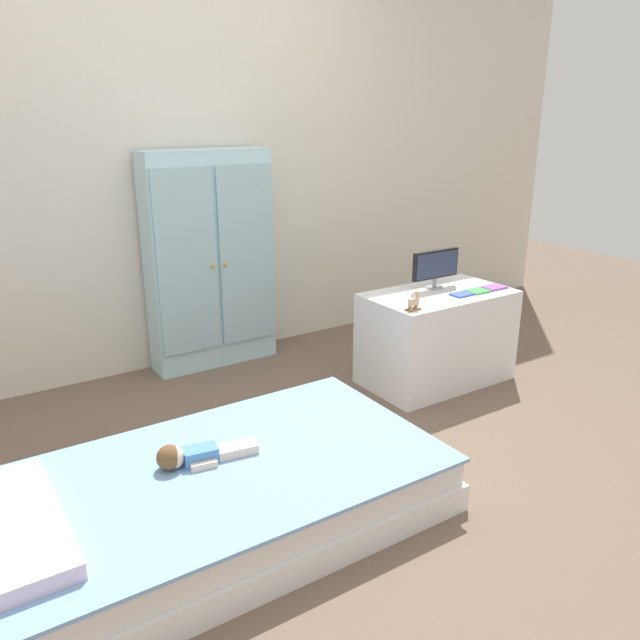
{
  "coord_description": "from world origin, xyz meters",
  "views": [
    {
      "loc": [
        -1.36,
        -2.04,
        1.51
      ],
      "look_at": [
        0.24,
        0.41,
        0.53
      ],
      "focal_mm": 35.3,
      "sensor_mm": 36.0,
      "label": 1
    }
  ],
  "objects_px": {
    "doll": "(189,456)",
    "book_green": "(478,291)",
    "book_purple": "(494,287)",
    "tv_stand": "(437,337)",
    "bed": "(211,498)",
    "book_blue": "(461,294)",
    "rocking_horse_toy": "(414,302)",
    "wardrobe": "(210,261)",
    "tv_monitor": "(436,266)"
  },
  "relations": [
    {
      "from": "book_purple",
      "to": "doll",
      "type": "bearing_deg",
      "value": -170.12
    },
    {
      "from": "book_blue",
      "to": "wardrobe",
      "type": "bearing_deg",
      "value": 133.47
    },
    {
      "from": "bed",
      "to": "book_blue",
      "type": "relative_size",
      "value": 15.32
    },
    {
      "from": "tv_stand",
      "to": "book_purple",
      "type": "bearing_deg",
      "value": -18.54
    },
    {
      "from": "book_blue",
      "to": "book_purple",
      "type": "relative_size",
      "value": 0.85
    },
    {
      "from": "bed",
      "to": "book_blue",
      "type": "xyz_separation_m",
      "value": [
        1.72,
        0.44,
        0.43
      ]
    },
    {
      "from": "tv_monitor",
      "to": "book_green",
      "type": "xyz_separation_m",
      "value": [
        0.15,
        -0.19,
        -0.13
      ]
    },
    {
      "from": "book_green",
      "to": "book_blue",
      "type": "bearing_deg",
      "value": 180.0
    },
    {
      "from": "bed",
      "to": "book_blue",
      "type": "bearing_deg",
      "value": 14.3
    },
    {
      "from": "tv_monitor",
      "to": "bed",
      "type": "bearing_deg",
      "value": -159.61
    },
    {
      "from": "book_green",
      "to": "doll",
      "type": "bearing_deg",
      "value": -169.42
    },
    {
      "from": "book_blue",
      "to": "book_green",
      "type": "xyz_separation_m",
      "value": [
        0.13,
        0.0,
        -0.0
      ]
    },
    {
      "from": "doll",
      "to": "book_blue",
      "type": "relative_size",
      "value": 3.39
    },
    {
      "from": "bed",
      "to": "book_green",
      "type": "xyz_separation_m",
      "value": [
        1.85,
        0.44,
        0.43
      ]
    },
    {
      "from": "tv_stand",
      "to": "tv_monitor",
      "type": "bearing_deg",
      "value": 64.47
    },
    {
      "from": "tv_stand",
      "to": "tv_monitor",
      "type": "height_order",
      "value": "tv_monitor"
    },
    {
      "from": "wardrobe",
      "to": "tv_stand",
      "type": "height_order",
      "value": "wardrobe"
    },
    {
      "from": "bed",
      "to": "book_purple",
      "type": "height_order",
      "value": "book_purple"
    },
    {
      "from": "book_blue",
      "to": "book_green",
      "type": "bearing_deg",
      "value": 0.0
    },
    {
      "from": "rocking_horse_toy",
      "to": "tv_monitor",
      "type": "bearing_deg",
      "value": 33.87
    },
    {
      "from": "bed",
      "to": "wardrobe",
      "type": "xyz_separation_m",
      "value": [
        0.7,
        1.52,
        0.54
      ]
    },
    {
      "from": "tv_stand",
      "to": "doll",
      "type": "bearing_deg",
      "value": -164.79
    },
    {
      "from": "doll",
      "to": "wardrobe",
      "type": "distance_m",
      "value": 1.66
    },
    {
      "from": "book_green",
      "to": "bed",
      "type": "bearing_deg",
      "value": -166.65
    },
    {
      "from": "doll",
      "to": "book_green",
      "type": "height_order",
      "value": "book_green"
    },
    {
      "from": "tv_monitor",
      "to": "doll",
      "type": "bearing_deg",
      "value": -162.6
    },
    {
      "from": "rocking_horse_toy",
      "to": "book_purple",
      "type": "height_order",
      "value": "rocking_horse_toy"
    },
    {
      "from": "doll",
      "to": "rocking_horse_toy",
      "type": "xyz_separation_m",
      "value": [
        1.36,
        0.29,
        0.31
      ]
    },
    {
      "from": "bed",
      "to": "wardrobe",
      "type": "distance_m",
      "value": 1.76
    },
    {
      "from": "doll",
      "to": "book_purple",
      "type": "distance_m",
      "value": 2.08
    },
    {
      "from": "bed",
      "to": "tv_stand",
      "type": "relative_size",
      "value": 2.12
    },
    {
      "from": "tv_stand",
      "to": "tv_monitor",
      "type": "xyz_separation_m",
      "value": [
        0.04,
        0.08,
        0.4
      ]
    },
    {
      "from": "rocking_horse_toy",
      "to": "book_green",
      "type": "height_order",
      "value": "rocking_horse_toy"
    },
    {
      "from": "book_purple",
      "to": "tv_stand",
      "type": "bearing_deg",
      "value": 161.46
    },
    {
      "from": "bed",
      "to": "tv_monitor",
      "type": "xyz_separation_m",
      "value": [
        1.7,
        0.63,
        0.55
      ]
    },
    {
      "from": "tv_monitor",
      "to": "wardrobe",
      "type": "bearing_deg",
      "value": 138.44
    },
    {
      "from": "rocking_horse_toy",
      "to": "doll",
      "type": "bearing_deg",
      "value": -167.95
    },
    {
      "from": "wardrobe",
      "to": "book_green",
      "type": "distance_m",
      "value": 1.58
    },
    {
      "from": "tv_stand",
      "to": "wardrobe",
      "type": "bearing_deg",
      "value": 134.73
    },
    {
      "from": "doll",
      "to": "tv_monitor",
      "type": "height_order",
      "value": "tv_monitor"
    },
    {
      "from": "book_purple",
      "to": "book_blue",
      "type": "bearing_deg",
      "value": 180.0
    },
    {
      "from": "tv_stand",
      "to": "tv_monitor",
      "type": "relative_size",
      "value": 2.56
    },
    {
      "from": "rocking_horse_toy",
      "to": "book_green",
      "type": "distance_m",
      "value": 0.54
    },
    {
      "from": "doll",
      "to": "book_purple",
      "type": "height_order",
      "value": "book_purple"
    },
    {
      "from": "book_blue",
      "to": "bed",
      "type": "bearing_deg",
      "value": -165.7
    },
    {
      "from": "bed",
      "to": "rocking_horse_toy",
      "type": "relative_size",
      "value": 17.03
    },
    {
      "from": "doll",
      "to": "book_blue",
      "type": "bearing_deg",
      "value": 11.32
    },
    {
      "from": "wardrobe",
      "to": "book_blue",
      "type": "distance_m",
      "value": 1.49
    },
    {
      "from": "doll",
      "to": "wardrobe",
      "type": "xyz_separation_m",
      "value": [
        0.74,
        1.43,
        0.38
      ]
    },
    {
      "from": "doll",
      "to": "book_green",
      "type": "xyz_separation_m",
      "value": [
        1.9,
        0.35,
        0.27
      ]
    }
  ]
}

